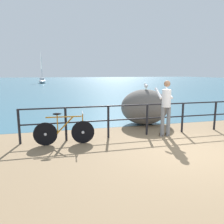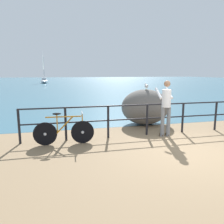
# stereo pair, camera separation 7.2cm
# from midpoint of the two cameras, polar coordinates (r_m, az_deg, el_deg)

# --- Properties ---
(ground_plane) EXTENTS (120.00, 120.00, 0.10)m
(ground_plane) POSITION_cam_midpoint_polar(r_m,az_deg,el_deg) (25.01, -5.81, 5.39)
(ground_plane) COLOR #846B4C
(sea_surface) EXTENTS (120.00, 90.00, 0.01)m
(sea_surface) POSITION_cam_midpoint_polar(r_m,az_deg,el_deg) (52.90, -10.14, 7.85)
(sea_surface) COLOR #38667A
(sea_surface) RESTS_ON ground_plane
(promenade_railing) EXTENTS (9.18, 0.07, 1.02)m
(promenade_railing) POSITION_cam_midpoint_polar(r_m,az_deg,el_deg) (7.53, 13.93, -0.73)
(promenade_railing) COLOR black
(promenade_railing) RESTS_ON ground_plane
(bicycle) EXTENTS (1.70, 0.48, 0.92)m
(bicycle) POSITION_cam_midpoint_polar(r_m,az_deg,el_deg) (6.40, -11.94, -4.81)
(bicycle) COLOR black
(bicycle) RESTS_ON ground_plane
(person_at_railing) EXTENTS (0.48, 0.65, 1.78)m
(person_at_railing) POSITION_cam_midpoint_polar(r_m,az_deg,el_deg) (7.16, 14.06, 1.62)
(person_at_railing) COLOR slate
(person_at_railing) RESTS_ON ground_plane
(breakwater_boulder_main) EXTENTS (1.89, 1.63, 1.37)m
(breakwater_boulder_main) POSITION_cam_midpoint_polar(r_m,az_deg,el_deg) (8.76, 8.81, 1.31)
(breakwater_boulder_main) COLOR #605B56
(breakwater_boulder_main) RESTS_ON ground
(seagull) EXTENTS (0.13, 0.34, 0.23)m
(seagull) POSITION_cam_midpoint_polar(r_m,az_deg,el_deg) (8.67, 9.14, 6.70)
(seagull) COLOR gold
(seagull) RESTS_ON breakwater_boulder_main
(sailboat) EXTENTS (1.40, 4.43, 6.16)m
(sailboat) POSITION_cam_midpoint_polar(r_m,az_deg,el_deg) (44.90, -17.09, 8.07)
(sailboat) COLOR white
(sailboat) RESTS_ON sea_surface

